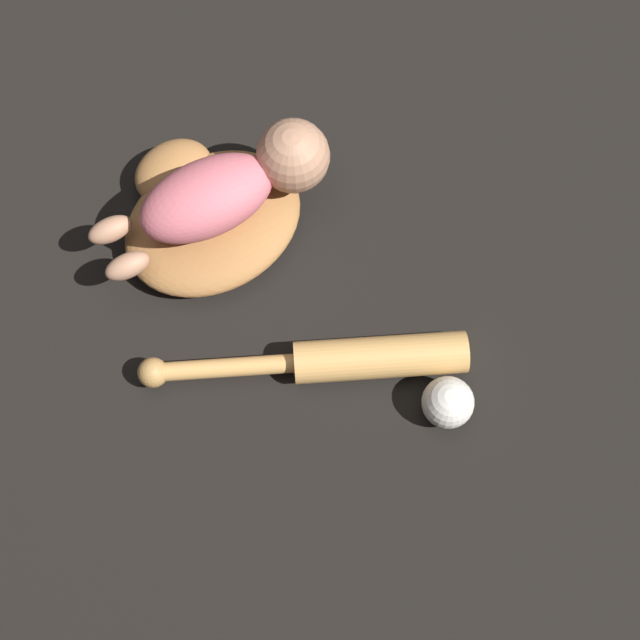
{
  "coord_description": "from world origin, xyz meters",
  "views": [
    {
      "loc": [
        -0.05,
        -0.68,
        1.31
      ],
      "look_at": [
        0.1,
        -0.28,
        0.07
      ],
      "focal_mm": 50.0,
      "sensor_mm": 36.0,
      "label": 1
    }
  ],
  "objects_px": {
    "baseball_bat": "(343,360)",
    "baseball": "(448,402)",
    "baseball_glove": "(204,214)",
    "baby_figure": "(231,186)"
  },
  "relations": [
    {
      "from": "baseball",
      "to": "baseball_glove",
      "type": "bearing_deg",
      "value": 119.98
    },
    {
      "from": "baby_figure",
      "to": "baseball",
      "type": "xyz_separation_m",
      "value": [
        0.19,
        -0.4,
        -0.08
      ]
    },
    {
      "from": "baseball_glove",
      "to": "baseball_bat",
      "type": "distance_m",
      "value": 0.32
    },
    {
      "from": "baseball_bat",
      "to": "baseball",
      "type": "xyz_separation_m",
      "value": [
        0.12,
        -0.12,
        0.01
      ]
    },
    {
      "from": "baby_figure",
      "to": "baseball",
      "type": "bearing_deg",
      "value": -64.72
    },
    {
      "from": "baby_figure",
      "to": "baseball",
      "type": "height_order",
      "value": "baby_figure"
    },
    {
      "from": "baseball_glove",
      "to": "baseball",
      "type": "bearing_deg",
      "value": -60.02
    },
    {
      "from": "baseball",
      "to": "baby_figure",
      "type": "bearing_deg",
      "value": 115.28
    },
    {
      "from": "baseball_glove",
      "to": "baseball",
      "type": "relative_size",
      "value": 4.39
    },
    {
      "from": "baby_figure",
      "to": "baseball",
      "type": "relative_size",
      "value": 4.98
    }
  ]
}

